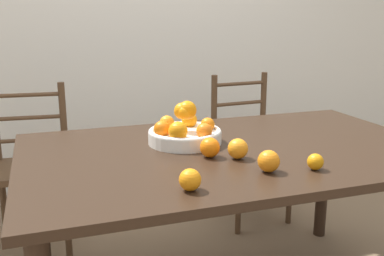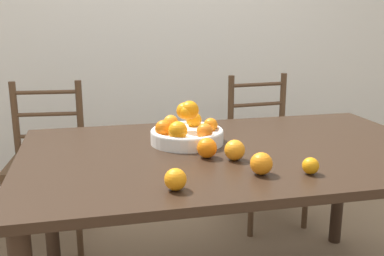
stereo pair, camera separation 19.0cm
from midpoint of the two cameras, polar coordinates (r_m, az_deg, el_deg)
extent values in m
cube|color=silver|center=(3.42, -1.59, 13.55)|extent=(8.00, 0.06, 2.60)
cube|color=black|center=(1.95, 8.04, -3.21)|extent=(1.79, 1.09, 0.03)
cylinder|color=black|center=(2.40, -15.41, -10.06)|extent=(0.07, 0.07, 0.74)
cylinder|color=black|center=(2.83, 20.05, -6.69)|extent=(0.07, 0.07, 0.74)
cylinder|color=white|center=(2.01, 2.08, -1.20)|extent=(0.33, 0.33, 0.05)
torus|color=white|center=(2.00, 2.08, -0.47)|extent=(0.33, 0.33, 0.02)
sphere|color=orange|center=(2.03, 5.06, 0.35)|extent=(0.06, 0.06, 0.06)
sphere|color=orange|center=(2.10, 2.83, 1.00)|extent=(0.07, 0.07, 0.07)
sphere|color=orange|center=(2.07, -0.09, 0.70)|extent=(0.07, 0.07, 0.07)
sphere|color=orange|center=(1.96, -0.89, -0.07)|extent=(0.07, 0.07, 0.07)
sphere|color=orange|center=(1.90, 1.05, -0.40)|extent=(0.08, 0.08, 0.08)
sphere|color=orange|center=(1.93, 4.46, -0.47)|extent=(0.07, 0.07, 0.07)
sphere|color=orange|center=(1.99, 2.42, 2.26)|extent=(0.08, 0.08, 0.08)
sphere|color=orange|center=(1.99, 1.80, 2.17)|extent=(0.07, 0.07, 0.07)
sphere|color=orange|center=(1.98, 2.09, 1.96)|extent=(0.07, 0.07, 0.07)
sphere|color=orange|center=(1.65, 12.19, -4.48)|extent=(0.08, 0.08, 0.08)
sphere|color=orange|center=(1.70, 17.97, -4.64)|extent=(0.06, 0.06, 0.06)
sphere|color=orange|center=(1.47, 1.59, -6.61)|extent=(0.07, 0.07, 0.07)
sphere|color=orange|center=(1.79, 8.49, -2.83)|extent=(0.08, 0.08, 0.08)
sphere|color=orange|center=(1.80, 4.93, -2.58)|extent=(0.08, 0.08, 0.08)
cylinder|color=#513823|center=(2.68, -20.48, -11.04)|extent=(0.04, 0.04, 0.48)
cylinder|color=#513823|center=(2.61, -12.19, -11.03)|extent=(0.04, 0.04, 0.48)
cylinder|color=#513823|center=(2.92, -19.37, -3.78)|extent=(0.04, 0.04, 0.96)
cylinder|color=#513823|center=(2.86, -11.90, -3.61)|extent=(0.04, 0.04, 0.96)
cube|color=#513823|center=(2.71, -16.20, -4.52)|extent=(0.46, 0.44, 0.04)
cylinder|color=#513823|center=(2.84, -15.86, -0.97)|extent=(0.38, 0.06, 0.02)
cylinder|color=#513823|center=(2.81, -16.04, 1.67)|extent=(0.38, 0.06, 0.02)
cylinder|color=#513823|center=(2.79, -16.23, 4.37)|extent=(0.38, 0.06, 0.02)
cylinder|color=#513823|center=(2.81, 9.49, -9.07)|extent=(0.04, 0.04, 0.48)
cylinder|color=#513823|center=(2.99, 16.08, -7.98)|extent=(0.04, 0.04, 0.48)
cylinder|color=#513823|center=(3.03, 6.64, -2.38)|extent=(0.04, 0.04, 0.96)
cylinder|color=#513823|center=(3.20, 12.88, -1.76)|extent=(0.04, 0.04, 0.96)
cube|color=#513823|center=(2.96, 11.43, -2.67)|extent=(0.45, 0.43, 0.04)
cylinder|color=#513823|center=(3.08, 9.95, 0.49)|extent=(0.38, 0.05, 0.02)
cylinder|color=#513823|center=(3.05, 10.06, 2.94)|extent=(0.38, 0.05, 0.02)
cylinder|color=#513823|center=(3.02, 10.17, 5.44)|extent=(0.38, 0.05, 0.02)
camera|label=1|loc=(0.10, -87.14, 0.72)|focal=42.00mm
camera|label=2|loc=(0.10, 92.86, -0.72)|focal=42.00mm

